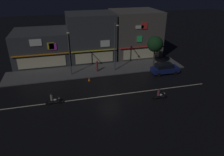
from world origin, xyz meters
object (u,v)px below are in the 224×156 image
motorcycle_following (159,95)px  traffic_cone (89,79)px  streetlamp_mid (115,44)px  parked_car_near_kerb (165,68)px  streetlamp_west (69,49)px  motorcycle_lead (53,100)px  pedestrian_on_sidewalk (97,66)px

motorcycle_following → traffic_cone: (-7.65, 7.40, -0.36)m
streetlamp_mid → parked_car_near_kerb: (7.37, -2.76, -3.77)m
streetlamp_west → streetlamp_mid: 7.03m
parked_car_near_kerb → motorcycle_following: (-4.34, -7.07, -0.24)m
parked_car_near_kerb → traffic_cone: 12.01m
streetlamp_mid → motorcycle_lead: size_ratio=4.05×
streetlamp_mid → parked_car_near_kerb: size_ratio=1.79×
parked_car_near_kerb → motorcycle_following: size_ratio=2.26×
motorcycle_lead → parked_car_near_kerb: bearing=-165.2°
streetlamp_west → motorcycle_lead: size_ratio=3.70×
parked_car_near_kerb → motorcycle_lead: parked_car_near_kerb is taller
streetlamp_mid → pedestrian_on_sidewalk: size_ratio=4.02×
motorcycle_lead → motorcycle_following: size_ratio=1.00×
streetlamp_west → streetlamp_mid: (7.02, 0.00, 0.35)m
motorcycle_lead → motorcycle_following: 12.98m
traffic_cone → streetlamp_west: bearing=134.6°
pedestrian_on_sidewalk → parked_car_near_kerb: bearing=-66.0°
streetlamp_mid → motorcycle_following: size_ratio=4.05×
streetlamp_west → pedestrian_on_sidewalk: bearing=6.3°
streetlamp_mid → pedestrian_on_sidewalk: 4.64m
pedestrian_on_sidewalk → streetlamp_west: bearing=137.7°
streetlamp_west → pedestrian_on_sidewalk: size_ratio=3.67×
traffic_cone → streetlamp_mid: bearing=27.8°
motorcycle_lead → pedestrian_on_sidewalk: bearing=-131.5°
motorcycle_following → pedestrian_on_sidewalk: bearing=-51.9°
parked_car_near_kerb → streetlamp_mid: bearing=159.4°
motorcycle_lead → traffic_cone: (5.17, 5.35, -0.36)m
pedestrian_on_sidewalk → traffic_cone: (-1.73, -2.89, -0.77)m
streetlamp_mid → motorcycle_following: streetlamp_mid is taller
motorcycle_lead → motorcycle_following: same height
parked_car_near_kerb → motorcycle_lead: (-17.16, -5.02, -0.24)m
traffic_cone → parked_car_near_kerb: bearing=-1.6°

